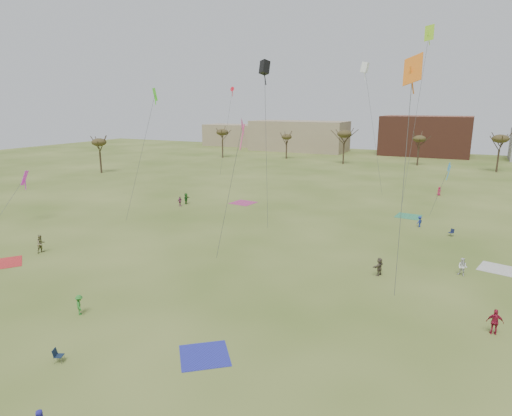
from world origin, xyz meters
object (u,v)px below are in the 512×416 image
at_px(flyer_near_center, 80,305).
at_px(spectator_fore_a, 495,322).
at_px(camp_chair_center, 59,358).
at_px(camp_chair_right, 451,234).

distance_m(flyer_near_center, spectator_fore_a, 29.73).
bearing_deg(camp_chair_center, camp_chair_right, -53.40).
relative_size(flyer_near_center, camp_chair_right, 1.77).
xyz_separation_m(spectator_fore_a, camp_chair_right, (-3.86, 23.61, -0.66)).
bearing_deg(spectator_fore_a, camp_chair_center, 25.86).
height_order(spectator_fore_a, camp_chair_right, spectator_fore_a).
bearing_deg(flyer_near_center, spectator_fore_a, -120.03).
height_order(camp_chair_center, camp_chair_right, same).
height_order(flyer_near_center, camp_chair_right, flyer_near_center).
relative_size(flyer_near_center, camp_chair_center, 1.77).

